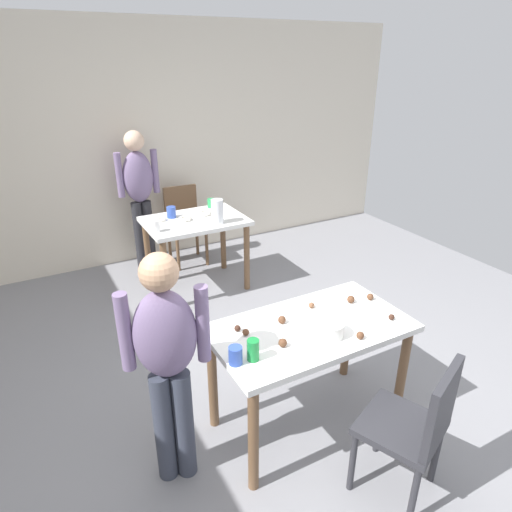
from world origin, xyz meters
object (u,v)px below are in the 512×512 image
at_px(chair_near_table, 416,424).
at_px(pitcher_far, 217,211).
at_px(chair_far_table, 184,220).
at_px(dining_table_near, 310,341).
at_px(mixing_bowl, 329,329).
at_px(soda_can, 253,350).
at_px(person_adult_far, 139,189).
at_px(dining_table_far, 195,231).
at_px(person_girl_near, 167,356).

relative_size(chair_near_table, pitcher_far, 3.71).
bearing_deg(chair_near_table, chair_far_table, 89.25).
relative_size(dining_table_near, mixing_bowl, 7.15).
height_order(chair_near_table, soda_can, soda_can).
relative_size(dining_table_near, soda_can, 9.83).
xyz_separation_m(chair_far_table, soda_can, (-0.69, -2.94, 0.31)).
distance_m(dining_table_near, person_adult_far, 2.88).
bearing_deg(dining_table_near, chair_near_table, -75.36).
distance_m(chair_far_table, soda_can, 3.03).
bearing_deg(chair_near_table, dining_table_far, 91.80).
bearing_deg(chair_near_table, person_girl_near, 145.66).
bearing_deg(dining_table_near, soda_can, -165.43).
bearing_deg(chair_far_table, mixing_bowl, -93.76).
bearing_deg(chair_near_table, person_adult_far, 96.70).
bearing_deg(chair_far_table, person_adult_far, 174.88).
height_order(chair_near_table, mixing_bowl, chair_near_table).
xyz_separation_m(person_adult_far, soda_can, (-0.22, -2.98, -0.11)).
relative_size(dining_table_near, person_adult_far, 0.78).
bearing_deg(person_adult_far, person_girl_near, -102.81).
height_order(chair_near_table, pitcher_far, pitcher_far).
height_order(soda_can, pitcher_far, pitcher_far).
distance_m(chair_near_table, chair_far_table, 3.52).
distance_m(chair_far_table, mixing_bowl, 2.97).
xyz_separation_m(dining_table_near, person_adult_far, (-0.24, 2.86, 0.28)).
distance_m(dining_table_far, chair_near_table, 2.82).
bearing_deg(dining_table_near, mixing_bowl, -74.93).
bearing_deg(pitcher_far, dining_table_far, 125.63).
bearing_deg(dining_table_near, person_girl_near, 178.40).
distance_m(dining_table_far, mixing_bowl, 2.25).
distance_m(dining_table_far, soda_can, 2.31).
height_order(dining_table_near, chair_far_table, chair_far_table).
height_order(mixing_bowl, pitcher_far, pitcher_far).
bearing_deg(pitcher_far, dining_table_near, -97.41).
height_order(chair_far_table, soda_can, soda_can).
distance_m(person_girl_near, pitcher_far, 2.19).
xyz_separation_m(mixing_bowl, soda_can, (-0.49, 0.01, 0.02)).
relative_size(chair_near_table, person_girl_near, 0.62).
bearing_deg(dining_table_far, pitcher_far, -54.37).
bearing_deg(person_girl_near, dining_table_far, 65.02).
relative_size(dining_table_near, dining_table_far, 1.23).
height_order(dining_table_far, pitcher_far, pitcher_far).
bearing_deg(chair_far_table, dining_table_far, -100.86).
distance_m(soda_can, pitcher_far, 2.14).
height_order(dining_table_near, chair_near_table, chair_near_table).
xyz_separation_m(chair_far_table, person_girl_near, (-1.11, -2.79, 0.34)).
height_order(dining_table_far, mixing_bowl, mixing_bowl).
bearing_deg(soda_can, person_adult_far, 85.71).
xyz_separation_m(chair_near_table, soda_can, (-0.64, 0.58, 0.31)).
bearing_deg(soda_can, chair_near_table, -42.22).
relative_size(dining_table_far, soda_can, 7.98).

